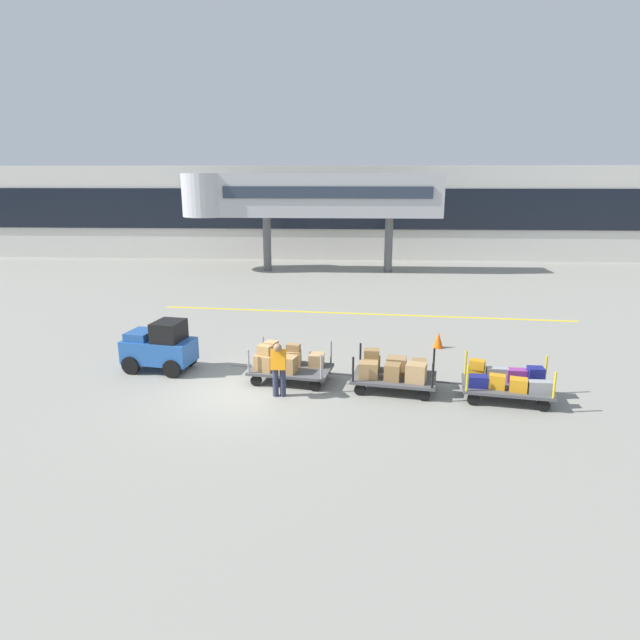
{
  "coord_description": "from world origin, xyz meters",
  "views": [
    {
      "loc": [
        2.93,
        -13.86,
        5.8
      ],
      "look_at": [
        2.0,
        2.93,
        1.33
      ],
      "focal_mm": 30.36,
      "sensor_mm": 36.0,
      "label": 1
    }
  ],
  "objects_px": {
    "baggage_cart_lead": "(286,363)",
    "safety_cone_near": "(438,340)",
    "baggage_tug": "(160,347)",
    "baggage_cart_middle": "(393,371)",
    "baggage_cart_tail": "(507,382)",
    "baggage_handler": "(279,367)"
  },
  "relations": [
    {
      "from": "baggage_handler",
      "to": "safety_cone_near",
      "type": "bearing_deg",
      "value": 43.03
    },
    {
      "from": "baggage_cart_lead",
      "to": "safety_cone_near",
      "type": "xyz_separation_m",
      "value": [
        4.94,
        3.43,
        -0.27
      ]
    },
    {
      "from": "baggage_cart_tail",
      "to": "baggage_tug",
      "type": "bearing_deg",
      "value": 170.29
    },
    {
      "from": "baggage_cart_middle",
      "to": "baggage_tug",
      "type": "bearing_deg",
      "value": 170.36
    },
    {
      "from": "safety_cone_near",
      "to": "baggage_cart_lead",
      "type": "bearing_deg",
      "value": -145.27
    },
    {
      "from": "baggage_tug",
      "to": "baggage_handler",
      "type": "xyz_separation_m",
      "value": [
        3.91,
        -1.92,
        0.11
      ]
    },
    {
      "from": "baggage_tug",
      "to": "baggage_cart_tail",
      "type": "distance_m",
      "value": 10.17
    },
    {
      "from": "safety_cone_near",
      "to": "baggage_cart_tail",
      "type": "bearing_deg",
      "value": -75.95
    },
    {
      "from": "baggage_cart_tail",
      "to": "baggage_handler",
      "type": "bearing_deg",
      "value": -178.12
    },
    {
      "from": "baggage_cart_lead",
      "to": "baggage_cart_middle",
      "type": "height_order",
      "value": "baggage_cart_lead"
    },
    {
      "from": "baggage_cart_tail",
      "to": "baggage_handler",
      "type": "xyz_separation_m",
      "value": [
        -6.11,
        -0.2,
        0.37
      ]
    },
    {
      "from": "baggage_tug",
      "to": "baggage_cart_tail",
      "type": "xyz_separation_m",
      "value": [
        10.02,
        -1.71,
        -0.26
      ]
    },
    {
      "from": "baggage_tug",
      "to": "safety_cone_near",
      "type": "bearing_deg",
      "value": 17.14
    },
    {
      "from": "baggage_tug",
      "to": "baggage_cart_tail",
      "type": "height_order",
      "value": "baggage_tug"
    },
    {
      "from": "baggage_cart_lead",
      "to": "baggage_tug",
      "type": "bearing_deg",
      "value": 170.26
    },
    {
      "from": "baggage_tug",
      "to": "baggage_handler",
      "type": "distance_m",
      "value": 4.36
    },
    {
      "from": "baggage_cart_lead",
      "to": "baggage_cart_tail",
      "type": "height_order",
      "value": "baggage_cart_lead"
    },
    {
      "from": "baggage_cart_lead",
      "to": "baggage_handler",
      "type": "xyz_separation_m",
      "value": [
        -0.05,
        -1.24,
        0.32
      ]
    },
    {
      "from": "baggage_cart_lead",
      "to": "safety_cone_near",
      "type": "bearing_deg",
      "value": 34.73
    },
    {
      "from": "baggage_tug",
      "to": "baggage_cart_lead",
      "type": "xyz_separation_m",
      "value": [
        3.96,
        -0.68,
        -0.2
      ]
    },
    {
      "from": "baggage_tug",
      "to": "baggage_cart_middle",
      "type": "height_order",
      "value": "baggage_tug"
    },
    {
      "from": "baggage_cart_tail",
      "to": "baggage_cart_lead",
      "type": "bearing_deg",
      "value": 170.31
    }
  ]
}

